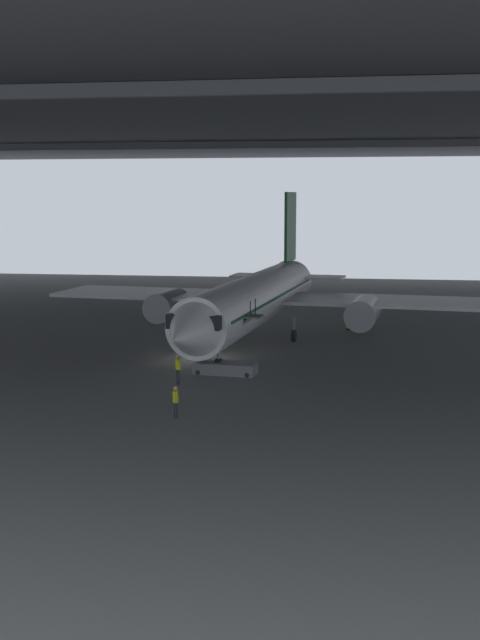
# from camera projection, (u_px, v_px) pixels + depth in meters

# --- Properties ---
(ground_plane) EXTENTS (110.00, 110.00, 0.00)m
(ground_plane) POSITION_uv_depth(u_px,v_px,m) (207.00, 360.00, 51.72)
(ground_plane) COLOR slate
(hangar_structure) EXTENTS (121.00, 99.00, 17.39)m
(hangar_structure) POSITION_uv_depth(u_px,v_px,m) (237.00, 119.00, 62.62)
(hangar_structure) COLOR #4C4F54
(hangar_structure) RESTS_ON ground_plane
(airplane_main) EXTENTS (34.01, 35.02, 11.02)m
(airplane_main) POSITION_uv_depth(u_px,v_px,m) (256.00, 299.00, 56.52)
(airplane_main) COLOR white
(airplane_main) RESTS_ON ground_plane
(boarding_stairs) EXTENTS (4.24, 1.93, 4.57)m
(boarding_stairs) POSITION_uv_depth(u_px,v_px,m) (227.00, 362.00, 47.51)
(boarding_stairs) COLOR slate
(boarding_stairs) RESTS_ON ground_plane
(crew_worker_near_nose) EXTENTS (0.24, 0.55, 1.60)m
(crew_worker_near_nose) POSITION_uv_depth(u_px,v_px,m) (176.00, 400.00, 37.85)
(crew_worker_near_nose) COLOR #232838
(crew_worker_near_nose) RESTS_ON ground_plane
(crew_worker_by_stairs) EXTENTS (0.36, 0.50, 1.72)m
(crew_worker_by_stairs) POSITION_uv_depth(u_px,v_px,m) (178.00, 367.00, 44.83)
(crew_worker_by_stairs) COLOR #232838
(crew_worker_by_stairs) RESTS_ON ground_plane
(baggage_tug) EXTENTS (2.02, 2.50, 0.90)m
(baggage_tug) POSITION_uv_depth(u_px,v_px,m) (359.00, 323.00, 63.57)
(baggage_tug) COLOR yellow
(baggage_tug) RESTS_ON ground_plane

